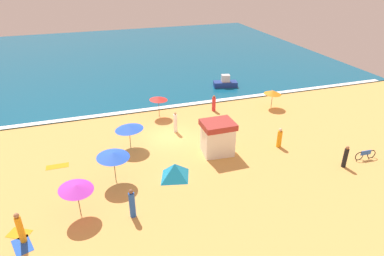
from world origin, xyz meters
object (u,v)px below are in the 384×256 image
beach_umbrella_3 (113,155)px  beachgoer_5 (279,138)px  parked_bicycle (365,155)px  beachgoer_0 (175,123)px  beach_umbrella_0 (76,187)px  beachgoer_1 (132,204)px  beach_umbrella_4 (158,98)px  lifeguard_cabana (218,137)px  beach_umbrella_1 (273,92)px  beachgoer_4 (214,104)px  beach_tent (175,170)px  beachgoer_3 (20,228)px  beach_umbrella_2 (129,127)px  beachgoer_2 (345,157)px  small_boat_0 (225,83)px

beach_umbrella_3 → beachgoer_5: (13.16, 0.77, -1.39)m
parked_bicycle → beachgoer_0: bearing=144.6°
beach_umbrella_0 → beachgoer_1: (2.95, -1.07, -1.11)m
beach_umbrella_4 → beachgoer_0: bearing=-80.1°
beach_umbrella_4 → beachgoer_5: size_ratio=1.28×
lifeguard_cabana → beachgoer_0: lifeguard_cabana is taller
beach_umbrella_1 → beach_umbrella_3: 18.58m
beach_umbrella_1 → beachgoer_4: (-5.91, 1.11, -0.91)m
beach_tent → beachgoer_4: size_ratio=1.57×
beachgoer_3 → parked_bicycle: bearing=2.3°
beachgoer_0 → beachgoer_4: (4.90, 3.27, -0.13)m
beachgoer_0 → lifeguard_cabana: bearing=-64.3°
parked_bicycle → beach_umbrella_2: bearing=156.5°
beachgoer_1 → beach_tent: bearing=41.7°
beachgoer_1 → beachgoer_2: size_ratio=1.11×
beach_umbrella_4 → parked_bicycle: size_ratio=1.17×
beach_umbrella_0 → beach_tent: size_ratio=1.08×
beachgoer_3 → beachgoer_5: 19.17m
beachgoer_1 → beach_umbrella_4: bearing=70.3°
beachgoer_0 → beachgoer_2: (10.21, -9.24, -0.06)m
beach_umbrella_4 → beachgoer_3: size_ratio=1.10×
beach_tent → beachgoer_2: bearing=-12.2°
beachgoer_3 → beachgoer_4: beachgoer_3 is taller
beachgoer_5 → beachgoer_1: bearing=-160.2°
beach_umbrella_3 → beach_umbrella_0: bearing=-131.6°
beach_umbrella_2 → beach_umbrella_4: 6.31m
beachgoer_3 → small_boat_0: (20.08, 19.10, -0.37)m
beach_tent → small_boat_0: small_boat_0 is taller
beach_umbrella_2 → beachgoer_4: 10.41m
beach_umbrella_2 → beachgoer_1: 8.23m
beachgoer_0 → beach_umbrella_4: bearing=99.9°
beach_umbrella_2 → beach_umbrella_4: beach_umbrella_2 is taller
beach_umbrella_1 → beach_tent: beach_umbrella_1 is taller
beach_tent → beachgoer_5: bearing=9.2°
beachgoer_0 → beachgoer_3: (-11.34, -9.85, 0.04)m
lifeguard_cabana → beach_umbrella_1: (8.67, 6.60, 0.31)m
beach_umbrella_3 → beachgoer_2: 16.51m
beachgoer_2 → beachgoer_4: 13.59m
beachgoer_1 → beachgoer_5: 13.41m
beach_tent → beachgoer_3: bearing=-161.1°
beach_umbrella_3 → parked_bicycle: 18.72m
beach_umbrella_3 → beachgoer_0: 8.46m
beachgoer_4 → small_boat_0: 7.11m
beachgoer_4 → beachgoer_5: beachgoer_5 is taller
beachgoer_1 → beachgoer_2: 15.59m
lifeguard_cabana → beachgoer_0: (-2.14, 4.44, -0.47)m
beach_umbrella_4 → beach_umbrella_0: bearing=-122.2°
beach_tent → parked_bicycle: beach_tent is taller
beach_umbrella_1 → small_boat_0: 7.47m
beach_umbrella_1 → beach_umbrella_4: 11.53m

